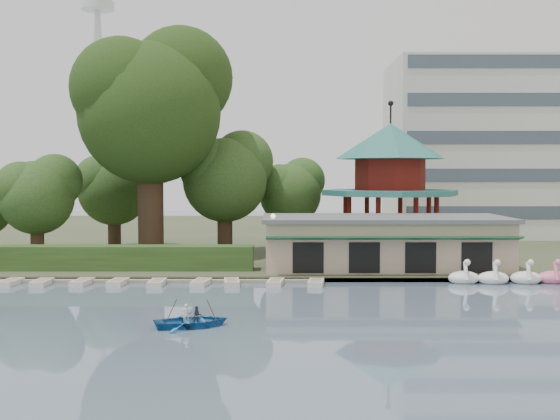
{
  "coord_description": "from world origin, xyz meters",
  "views": [
    {
      "loc": [
        1.96,
        -31.54,
        7.6
      ],
      "look_at": [
        2.0,
        18.0,
        5.0
      ],
      "focal_mm": 45.0,
      "sensor_mm": 36.0,
      "label": 1
    }
  ],
  "objects_px": {
    "dock": "(80,280)",
    "pavilion": "(390,175)",
    "big_tree": "(152,101)",
    "rowboat_with_passengers": "(192,316)",
    "boathouse": "(384,242)"
  },
  "relations": [
    {
      "from": "boathouse",
      "to": "big_tree",
      "type": "height_order",
      "value": "big_tree"
    },
    {
      "from": "pavilion",
      "to": "big_tree",
      "type": "distance_m",
      "value": 22.07
    },
    {
      "from": "dock",
      "to": "big_tree",
      "type": "distance_m",
      "value": 17.75
    },
    {
      "from": "dock",
      "to": "pavilion",
      "type": "xyz_separation_m",
      "value": [
        24.0,
        14.8,
        7.36
      ]
    },
    {
      "from": "pavilion",
      "to": "rowboat_with_passengers",
      "type": "bearing_deg",
      "value": -116.26
    },
    {
      "from": "dock",
      "to": "boathouse",
      "type": "relative_size",
      "value": 1.83
    },
    {
      "from": "boathouse",
      "to": "rowboat_with_passengers",
      "type": "bearing_deg",
      "value": -122.91
    },
    {
      "from": "pavilion",
      "to": "rowboat_with_passengers",
      "type": "distance_m",
      "value": 33.27
    },
    {
      "from": "big_tree",
      "to": "rowboat_with_passengers",
      "type": "height_order",
      "value": "big_tree"
    },
    {
      "from": "dock",
      "to": "pavilion",
      "type": "bearing_deg",
      "value": 31.66
    },
    {
      "from": "rowboat_with_passengers",
      "to": "big_tree",
      "type": "bearing_deg",
      "value": 104.25
    },
    {
      "from": "pavilion",
      "to": "boathouse",
      "type": "bearing_deg",
      "value": -101.28
    },
    {
      "from": "dock",
      "to": "rowboat_with_passengers",
      "type": "height_order",
      "value": "rowboat_with_passengers"
    },
    {
      "from": "dock",
      "to": "rowboat_with_passengers",
      "type": "relative_size",
      "value": 5.71
    },
    {
      "from": "dock",
      "to": "boathouse",
      "type": "xyz_separation_m",
      "value": [
        22.0,
        4.77,
        2.25
      ]
    }
  ]
}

